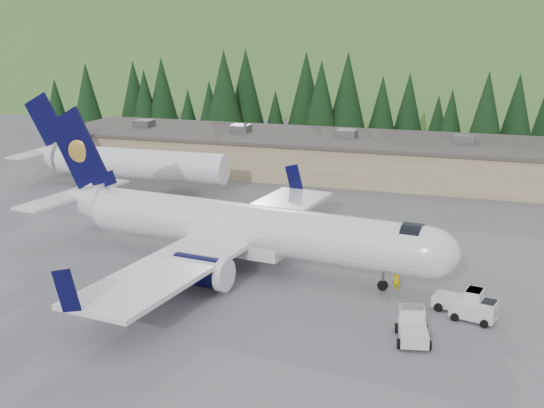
{
  "coord_description": "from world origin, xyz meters",
  "views": [
    {
      "loc": [
        18.25,
        -50.01,
        19.6
      ],
      "look_at": [
        0.0,
        6.0,
        4.0
      ],
      "focal_mm": 45.0,
      "sensor_mm": 36.0,
      "label": 1
    }
  ],
  "objects_px": {
    "baggage_tug_c": "(413,327)",
    "airliner": "(237,228)",
    "second_airliner": "(119,161)",
    "terminal_building": "(310,153)",
    "baggage_tug_a": "(477,311)",
    "ramp_worker": "(396,280)",
    "baggage_tug_b": "(462,301)"
  },
  "relations": [
    {
      "from": "baggage_tug_c",
      "to": "airliner",
      "type": "bearing_deg",
      "value": 47.96
    },
    {
      "from": "second_airliner",
      "to": "terminal_building",
      "type": "relative_size",
      "value": 0.39
    },
    {
      "from": "second_airliner",
      "to": "baggage_tug_a",
      "type": "height_order",
      "value": "second_airliner"
    },
    {
      "from": "baggage_tug_a",
      "to": "second_airliner",
      "type": "bearing_deg",
      "value": 162.52
    },
    {
      "from": "second_airliner",
      "to": "ramp_worker",
      "type": "distance_m",
      "value": 43.8
    },
    {
      "from": "airliner",
      "to": "baggage_tug_c",
      "type": "height_order",
      "value": "airliner"
    },
    {
      "from": "baggage_tug_c",
      "to": "terminal_building",
      "type": "relative_size",
      "value": 0.05
    },
    {
      "from": "baggage_tug_c",
      "to": "ramp_worker",
      "type": "height_order",
      "value": "baggage_tug_c"
    },
    {
      "from": "airliner",
      "to": "second_airliner",
      "type": "bearing_deg",
      "value": 144.61
    },
    {
      "from": "airliner",
      "to": "baggage_tug_c",
      "type": "distance_m",
      "value": 18.18
    },
    {
      "from": "second_airliner",
      "to": "baggage_tug_c",
      "type": "distance_m",
      "value": 50.16
    },
    {
      "from": "baggage_tug_a",
      "to": "ramp_worker",
      "type": "bearing_deg",
      "value": 161.53
    },
    {
      "from": "terminal_building",
      "to": "second_airliner",
      "type": "bearing_deg",
      "value": -141.22
    },
    {
      "from": "second_airliner",
      "to": "baggage_tug_b",
      "type": "bearing_deg",
      "value": -31.26
    },
    {
      "from": "terminal_building",
      "to": "baggage_tug_c",
      "type": "bearing_deg",
      "value": -67.6
    },
    {
      "from": "second_airliner",
      "to": "baggage_tug_c",
      "type": "relative_size",
      "value": 7.4
    },
    {
      "from": "second_airliner",
      "to": "ramp_worker",
      "type": "height_order",
      "value": "second_airliner"
    },
    {
      "from": "airliner",
      "to": "terminal_building",
      "type": "bearing_deg",
      "value": 103.05
    },
    {
      "from": "terminal_building",
      "to": "baggage_tug_b",
      "type": "bearing_deg",
      "value": -61.89
    },
    {
      "from": "baggage_tug_a",
      "to": "terminal_building",
      "type": "xyz_separation_m",
      "value": [
        -23.28,
        42.98,
        1.91
      ]
    },
    {
      "from": "airliner",
      "to": "baggage_tug_b",
      "type": "bearing_deg",
      "value": -4.29
    },
    {
      "from": "baggage_tug_a",
      "to": "baggage_tug_c",
      "type": "relative_size",
      "value": 0.88
    },
    {
      "from": "baggage_tug_c",
      "to": "ramp_worker",
      "type": "relative_size",
      "value": 2.26
    },
    {
      "from": "airliner",
      "to": "baggage_tug_b",
      "type": "distance_m",
      "value": 18.83
    },
    {
      "from": "baggage_tug_c",
      "to": "terminal_building",
      "type": "distance_m",
      "value": 50.93
    },
    {
      "from": "baggage_tug_a",
      "to": "baggage_tug_c",
      "type": "bearing_deg",
      "value": -119.09
    },
    {
      "from": "airliner",
      "to": "terminal_building",
      "type": "xyz_separation_m",
      "value": [
        -3.92,
        37.86,
        -0.72
      ]
    },
    {
      "from": "baggage_tug_b",
      "to": "terminal_building",
      "type": "distance_m",
      "value": 47.15
    },
    {
      "from": "airliner",
      "to": "baggage_tug_a",
      "type": "bearing_deg",
      "value": -7.67
    },
    {
      "from": "baggage_tug_a",
      "to": "baggage_tug_b",
      "type": "bearing_deg",
      "value": 141.72
    },
    {
      "from": "airliner",
      "to": "terminal_building",
      "type": "distance_m",
      "value": 38.07
    },
    {
      "from": "airliner",
      "to": "second_airliner",
      "type": "xyz_separation_m",
      "value": [
        -23.83,
        21.86,
        -0.02
      ]
    }
  ]
}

